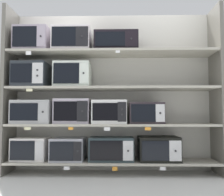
% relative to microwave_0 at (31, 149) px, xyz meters
% --- Properties ---
extents(back_panel, '(2.91, 0.04, 2.21)m').
position_rel_microwave_0_xyz_m(back_panel, '(1.07, 0.25, 0.78)').
color(back_panel, beige).
rests_on(back_panel, ground).
extents(upright_left, '(0.05, 0.45, 2.21)m').
position_rel_microwave_0_xyz_m(upright_left, '(-0.31, 0.00, 0.78)').
color(upright_left, '#68645B').
rests_on(upright_left, ground).
extents(upright_right, '(0.05, 0.45, 2.21)m').
position_rel_microwave_0_xyz_m(upright_right, '(2.46, 0.00, 0.78)').
color(upright_right, '#68645B').
rests_on(upright_right, ground).
extents(shelf_0, '(2.71, 0.45, 0.03)m').
position_rel_microwave_0_xyz_m(shelf_0, '(1.07, 0.00, -0.16)').
color(shelf_0, '#ADA899').
rests_on(shelf_0, ground).
extents(microwave_0, '(0.44, 0.34, 0.29)m').
position_rel_microwave_0_xyz_m(microwave_0, '(0.00, 0.00, 0.00)').
color(microwave_0, silver).
rests_on(microwave_0, shelf_0).
extents(microwave_1, '(0.42, 0.43, 0.29)m').
position_rel_microwave_0_xyz_m(microwave_1, '(0.50, 0.00, -0.00)').
color(microwave_1, '#9EA0A9').
rests_on(microwave_1, shelf_0).
extents(microwave_2, '(0.57, 0.37, 0.30)m').
position_rel_microwave_0_xyz_m(microwave_2, '(1.07, 0.00, 0.00)').
color(microwave_2, '#273539').
rests_on(microwave_2, shelf_0).
extents(microwave_3, '(0.52, 0.43, 0.31)m').
position_rel_microwave_0_xyz_m(microwave_3, '(1.68, 0.00, 0.01)').
color(microwave_3, black).
rests_on(microwave_3, shelf_0).
extents(price_tag_0, '(0.07, 0.00, 0.04)m').
position_rel_microwave_0_xyz_m(price_tag_0, '(0.53, -0.22, -0.20)').
color(price_tag_0, white).
extents(price_tag_1, '(0.06, 0.00, 0.05)m').
position_rel_microwave_0_xyz_m(price_tag_1, '(1.11, -0.22, -0.21)').
color(price_tag_1, orange).
extents(price_tag_2, '(0.07, 0.00, 0.04)m').
position_rel_microwave_0_xyz_m(price_tag_2, '(1.69, -0.22, -0.20)').
color(price_tag_2, white).
extents(shelf_1, '(2.71, 0.45, 0.03)m').
position_rel_microwave_0_xyz_m(shelf_1, '(1.07, 0.00, 0.32)').
color(shelf_1, '#ADA899').
extents(microwave_4, '(0.51, 0.43, 0.30)m').
position_rel_microwave_0_xyz_m(microwave_4, '(0.03, 0.00, 0.48)').
color(microwave_4, '#A2A3A3').
rests_on(microwave_4, shelf_1).
extents(microwave_5, '(0.46, 0.36, 0.32)m').
position_rel_microwave_0_xyz_m(microwave_5, '(0.55, 0.00, 0.49)').
color(microwave_5, '#BAB0BF').
rests_on(microwave_5, shelf_1).
extents(microwave_6, '(0.45, 0.41, 0.31)m').
position_rel_microwave_0_xyz_m(microwave_6, '(1.04, 0.00, 0.48)').
color(microwave_6, white).
rests_on(microwave_6, shelf_1).
extents(microwave_7, '(0.45, 0.36, 0.28)m').
position_rel_microwave_0_xyz_m(microwave_7, '(1.52, 0.00, 0.47)').
color(microwave_7, '#2F272C').
rests_on(microwave_7, shelf_1).
extents(price_tag_3, '(0.08, 0.00, 0.04)m').
position_rel_microwave_0_xyz_m(price_tag_3, '(0.03, -0.22, 0.28)').
color(price_tag_3, beige).
extents(price_tag_4, '(0.06, 0.00, 0.03)m').
position_rel_microwave_0_xyz_m(price_tag_4, '(0.57, -0.22, 0.28)').
color(price_tag_4, orange).
extents(price_tag_5, '(0.07, 0.00, 0.04)m').
position_rel_microwave_0_xyz_m(price_tag_5, '(1.02, -0.22, 0.27)').
color(price_tag_5, white).
extents(price_tag_6, '(0.07, 0.00, 0.04)m').
position_rel_microwave_0_xyz_m(price_tag_6, '(1.52, -0.22, 0.28)').
color(price_tag_6, orange).
extents(shelf_2, '(2.71, 0.45, 0.03)m').
position_rel_microwave_0_xyz_m(shelf_2, '(1.07, 0.00, 0.80)').
color(shelf_2, '#ADA899').
extents(microwave_8, '(0.44, 0.44, 0.33)m').
position_rel_microwave_0_xyz_m(microwave_8, '(-0.00, 0.00, 0.97)').
color(microwave_8, '#282D32').
rests_on(microwave_8, shelf_2).
extents(microwave_9, '(0.47, 0.35, 0.33)m').
position_rel_microwave_0_xyz_m(microwave_9, '(0.55, 0.00, 0.98)').
color(microwave_9, silver).
rests_on(microwave_9, shelf_2).
extents(price_tag_7, '(0.08, 0.00, 0.04)m').
position_rel_microwave_0_xyz_m(price_tag_7, '(0.04, -0.22, 0.76)').
color(price_tag_7, beige).
extents(shelf_3, '(2.71, 0.45, 0.03)m').
position_rel_microwave_0_xyz_m(shelf_3, '(1.07, 0.00, 1.27)').
color(shelf_3, '#ADA899').
extents(microwave_10, '(0.45, 0.39, 0.33)m').
position_rel_microwave_0_xyz_m(microwave_10, '(0.00, 0.00, 1.45)').
color(microwave_10, '#A499A8').
rests_on(microwave_10, shelf_3).
extents(microwave_11, '(0.50, 0.40, 0.32)m').
position_rel_microwave_0_xyz_m(microwave_11, '(0.53, 0.00, 1.45)').
color(microwave_11, silver).
rests_on(microwave_11, shelf_3).
extents(microwave_12, '(0.58, 0.36, 0.26)m').
position_rel_microwave_0_xyz_m(microwave_12, '(1.13, 0.00, 1.42)').
color(microwave_12, black).
rests_on(microwave_12, shelf_3).
extents(price_tag_8, '(0.07, 0.00, 0.05)m').
position_rel_microwave_0_xyz_m(price_tag_8, '(0.02, -0.22, 1.23)').
color(price_tag_8, white).
extents(price_tag_9, '(0.06, 0.00, 0.03)m').
position_rel_microwave_0_xyz_m(price_tag_9, '(1.15, -0.22, 1.24)').
color(price_tag_9, white).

